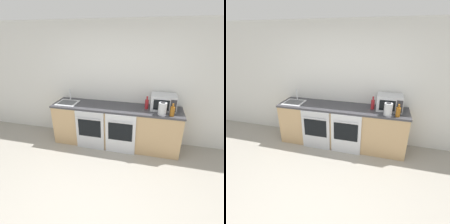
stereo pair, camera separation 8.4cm
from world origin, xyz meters
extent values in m
plane|color=gray|center=(0.00, 0.00, 0.00)|extent=(16.00, 16.00, 0.00)
cube|color=silver|center=(0.00, 2.13, 1.30)|extent=(10.00, 0.06, 2.60)
cube|color=tan|center=(0.00, 1.79, 0.44)|extent=(2.72, 0.62, 0.87)
cube|color=#38383D|center=(0.00, 1.79, 0.89)|extent=(2.74, 0.65, 0.04)
cube|color=#B7BABF|center=(-0.48, 1.46, 0.44)|extent=(0.62, 0.03, 0.87)
cube|color=black|center=(-0.48, 1.44, 0.51)|extent=(0.49, 0.01, 0.38)
cylinder|color=#B7BABF|center=(-0.48, 1.42, 0.73)|extent=(0.50, 0.02, 0.02)
cube|color=silver|center=(0.17, 1.46, 0.44)|extent=(0.62, 0.03, 0.87)
cube|color=black|center=(0.17, 1.44, 0.51)|extent=(0.49, 0.01, 0.38)
cylinder|color=silver|center=(0.17, 1.42, 0.73)|extent=(0.50, 0.02, 0.02)
cube|color=#B7BABF|center=(0.96, 1.88, 1.06)|extent=(0.49, 0.38, 0.30)
cube|color=black|center=(0.92, 1.68, 1.06)|extent=(0.30, 0.01, 0.20)
cube|color=#2D2D33|center=(1.14, 1.68, 1.06)|extent=(0.11, 0.01, 0.24)
cylinder|color=maroon|center=(0.64, 1.82, 1.01)|extent=(0.07, 0.07, 0.19)
cylinder|color=maroon|center=(0.64, 1.82, 1.14)|extent=(0.03, 0.03, 0.07)
cylinder|color=#8C5114|center=(1.12, 1.56, 1.00)|extent=(0.08, 0.08, 0.17)
cylinder|color=#8C5114|center=(1.12, 1.56, 1.12)|extent=(0.03, 0.03, 0.07)
cylinder|color=#B7BABF|center=(0.94, 1.58, 1.03)|extent=(0.15, 0.15, 0.24)
cylinder|color=#262628|center=(0.94, 1.58, 1.15)|extent=(0.08, 0.08, 0.01)
cube|color=silver|center=(-1.07, 1.72, 0.92)|extent=(0.44, 0.40, 0.01)
cube|color=#4C4F54|center=(-1.07, 1.72, 0.93)|extent=(0.35, 0.29, 0.01)
cylinder|color=silver|center=(-1.07, 1.88, 1.06)|extent=(0.02, 0.02, 0.26)
camera|label=1|loc=(0.74, -1.57, 2.26)|focal=28.00mm
camera|label=2|loc=(0.82, -1.54, 2.26)|focal=28.00mm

